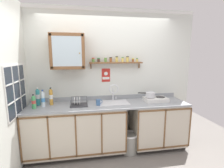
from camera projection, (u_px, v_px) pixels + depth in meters
The scene contains 21 objects.
floor at pixel (113, 161), 2.82m from camera, with size 5.92×5.92×0.00m, color slate.
back_wall at pixel (107, 78), 3.26m from camera, with size 3.52×0.07×2.66m.
side_wall_left at pixel (1, 91), 2.09m from camera, with size 0.05×3.47×2.66m, color silver.
lower_cabinet_run at pixel (77, 130), 2.99m from camera, with size 1.71×0.64×0.88m.
lower_cabinet_run_right at pixel (157, 124), 3.24m from camera, with size 1.01×0.64×0.88m.
countertop at pixel (109, 104), 3.01m from camera, with size 2.88×0.66×0.03m, color gray.
backsplash at pixel (107, 97), 3.30m from camera, with size 2.88×0.02×0.08m, color gray.
sink at pixel (114, 103), 3.06m from camera, with size 0.54×0.41×0.44m.
hot_plate_stove at pixel (156, 99), 3.17m from camera, with size 0.44×0.29×0.08m.
saucepan at pixel (150, 95), 3.16m from camera, with size 0.32×0.18×0.10m.
bottle_detergent_teal_0 at pixel (38, 97), 2.88m from camera, with size 0.07×0.07×0.32m.
bottle_juice_amber_1 at pixel (51, 97), 2.91m from camera, with size 0.06×0.06×0.32m.
bottle_soda_green_2 at pixel (34, 102), 2.71m from camera, with size 0.06×0.06×0.24m.
bottle_water_clear_3 at pixel (43, 99), 2.80m from camera, with size 0.06×0.06×0.30m.
dish_rack at pixel (79, 103), 2.89m from camera, with size 0.30×0.27×0.16m.
mug at pixel (98, 102), 2.91m from camera, with size 0.12×0.08×0.11m.
wall_cabinet at pixel (68, 52), 2.88m from camera, with size 0.58×0.34×0.61m.
spice_shelf at pixel (115, 62), 3.14m from camera, with size 1.02×0.14×0.23m.
warning_sign at pixel (106, 75), 3.22m from camera, with size 0.16×0.01×0.26m.
window at pixel (16, 90), 2.48m from camera, with size 0.03×0.72×0.78m.
trash_bin at pixel (129, 142), 3.04m from camera, with size 0.32×0.32×0.37m.
Camera 1 is at (-0.44, -2.52, 1.77)m, focal length 26.44 mm.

